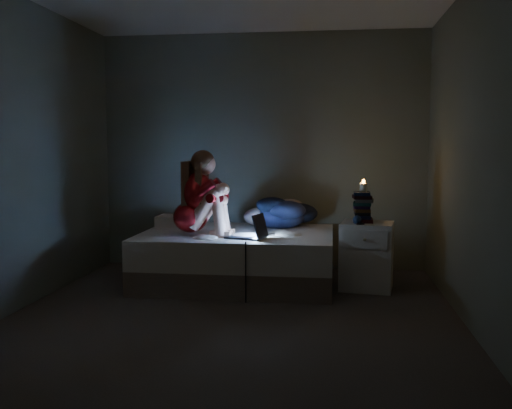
% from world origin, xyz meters
% --- Properties ---
extents(floor, '(3.60, 3.80, 0.02)m').
position_xyz_m(floor, '(0.00, 0.00, -0.01)').
color(floor, '#34302F').
rests_on(floor, ground).
extents(wall_back, '(3.60, 0.02, 2.60)m').
position_xyz_m(wall_back, '(0.00, 1.91, 1.30)').
color(wall_back, '#61635B').
rests_on(wall_back, ground).
extents(wall_front, '(3.60, 0.02, 2.60)m').
position_xyz_m(wall_front, '(0.00, -1.91, 1.30)').
color(wall_front, '#61635B').
rests_on(wall_front, ground).
extents(wall_left, '(0.02, 3.80, 2.60)m').
position_xyz_m(wall_left, '(-1.81, 0.00, 1.30)').
color(wall_left, '#61635B').
rests_on(wall_left, ground).
extents(wall_right, '(0.02, 3.80, 2.60)m').
position_xyz_m(wall_right, '(1.81, 0.00, 1.30)').
color(wall_right, '#61635B').
rests_on(wall_right, ground).
extents(bed, '(1.87, 1.40, 0.51)m').
position_xyz_m(bed, '(-0.15, 1.10, 0.26)').
color(bed, beige).
rests_on(bed, ground).
extents(pillow, '(0.45, 0.32, 0.13)m').
position_xyz_m(pillow, '(-0.79, 1.29, 0.58)').
color(pillow, silver).
rests_on(pillow, bed).
extents(woman, '(0.52, 0.36, 0.82)m').
position_xyz_m(woman, '(-0.56, 0.84, 0.92)').
color(woman, maroon).
rests_on(woman, bed).
extents(laptop, '(0.40, 0.33, 0.24)m').
position_xyz_m(laptop, '(-0.01, 0.72, 0.64)').
color(laptop, black).
rests_on(laptop, bed).
extents(clothes_pile, '(0.67, 0.60, 0.33)m').
position_xyz_m(clothes_pile, '(0.23, 1.50, 0.68)').
color(clothes_pile, '#1A2E4B').
rests_on(clothes_pile, bed).
extents(nightstand, '(0.54, 0.49, 0.64)m').
position_xyz_m(nightstand, '(1.11, 1.02, 0.32)').
color(nightstand, silver).
rests_on(nightstand, ground).
extents(book_stack, '(0.19, 0.25, 0.27)m').
position_xyz_m(book_stack, '(1.07, 1.06, 0.78)').
color(book_stack, black).
rests_on(book_stack, nightstand).
extents(candle, '(0.07, 0.07, 0.08)m').
position_xyz_m(candle, '(1.07, 1.06, 0.95)').
color(candle, beige).
rests_on(candle, book_stack).
extents(phone, '(0.12, 0.16, 0.01)m').
position_xyz_m(phone, '(1.04, 0.90, 0.65)').
color(phone, black).
rests_on(phone, nightstand).
extents(blue_orb, '(0.08, 0.08, 0.08)m').
position_xyz_m(blue_orb, '(1.03, 0.89, 0.68)').
color(blue_orb, navy).
rests_on(blue_orb, nightstand).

